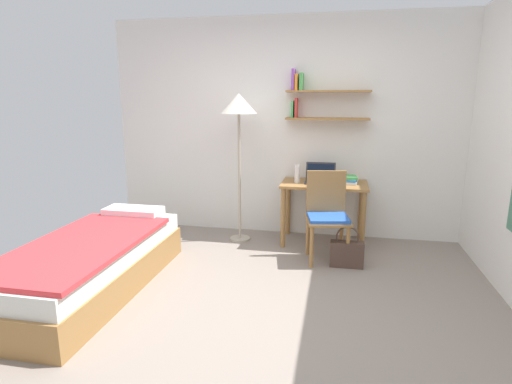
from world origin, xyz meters
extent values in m
plane|color=gray|center=(0.00, 0.00, 0.00)|extent=(5.28, 5.28, 0.00)
cube|color=white|center=(0.00, 2.02, 1.30)|extent=(4.40, 0.05, 2.60)
cube|color=#9E703D|center=(0.43, 1.89, 1.43)|extent=(0.95, 0.22, 0.02)
cube|color=#4CA856|center=(0.03, 1.91, 1.53)|extent=(0.02, 0.15, 0.18)
cube|color=#D13D38|center=(0.07, 1.92, 1.55)|extent=(0.03, 0.14, 0.22)
cube|color=#9E703D|center=(0.43, 1.89, 1.74)|extent=(0.95, 0.22, 0.02)
cube|color=purple|center=(0.03, 1.91, 1.87)|extent=(0.03, 0.17, 0.24)
cube|color=orange|center=(0.07, 1.90, 1.84)|extent=(0.03, 0.17, 0.18)
cube|color=#4CA856|center=(0.12, 1.91, 1.85)|extent=(0.04, 0.16, 0.19)
cube|color=#9E703D|center=(-1.51, 0.05, 0.14)|extent=(0.84, 2.06, 0.28)
cube|color=silver|center=(-1.51, 0.05, 0.36)|extent=(0.81, 2.00, 0.16)
cube|color=#DB383D|center=(-1.51, -0.07, 0.46)|extent=(0.86, 1.69, 0.04)
cube|color=white|center=(-1.51, 0.86, 0.49)|extent=(0.59, 0.28, 0.10)
cube|color=#9E703D|center=(0.43, 1.70, 0.70)|extent=(0.97, 0.58, 0.03)
cylinder|color=#9E703D|center=(-0.01, 1.46, 0.34)|extent=(0.06, 0.06, 0.68)
cylinder|color=#9E703D|center=(0.87, 1.46, 0.34)|extent=(0.06, 0.06, 0.68)
cylinder|color=#9E703D|center=(-0.01, 1.94, 0.34)|extent=(0.06, 0.06, 0.68)
cylinder|color=#9E703D|center=(0.87, 1.94, 0.34)|extent=(0.06, 0.06, 0.68)
cube|color=#9E703D|center=(0.50, 1.13, 0.44)|extent=(0.50, 0.49, 0.03)
cube|color=blue|center=(0.50, 1.13, 0.47)|extent=(0.46, 0.45, 0.04)
cube|color=#9E703D|center=(0.46, 1.32, 0.71)|extent=(0.41, 0.11, 0.44)
cylinder|color=#9E703D|center=(0.35, 0.93, 0.21)|extent=(0.04, 0.04, 0.43)
cylinder|color=#9E703D|center=(0.70, 1.00, 0.21)|extent=(0.04, 0.04, 0.43)
cylinder|color=#9E703D|center=(0.29, 1.27, 0.21)|extent=(0.04, 0.04, 0.43)
cylinder|color=#9E703D|center=(0.64, 1.33, 0.21)|extent=(0.04, 0.04, 0.43)
cylinder|color=#B2A893|center=(-0.55, 1.60, 0.01)|extent=(0.24, 0.24, 0.02)
cylinder|color=#B2A893|center=(-0.55, 1.60, 0.76)|extent=(0.03, 0.03, 1.47)
cone|color=silver|center=(-0.55, 1.60, 1.60)|extent=(0.40, 0.40, 0.22)
cube|color=#2D2D33|center=(0.38, 1.68, 0.72)|extent=(0.34, 0.23, 0.01)
cube|color=#2D2D33|center=(0.38, 1.77, 0.83)|extent=(0.34, 0.06, 0.21)
cube|color=black|center=(0.38, 1.77, 0.83)|extent=(0.30, 0.04, 0.18)
cylinder|color=silver|center=(0.12, 1.64, 0.82)|extent=(0.06, 0.06, 0.21)
cube|color=silver|center=(0.72, 1.73, 0.73)|extent=(0.18, 0.24, 0.03)
cube|color=#3384C6|center=(0.71, 1.73, 0.76)|extent=(0.18, 0.23, 0.03)
cube|color=#4CA856|center=(0.72, 1.72, 0.79)|extent=(0.16, 0.21, 0.03)
cube|color=#4C382D|center=(0.70, 1.02, 0.13)|extent=(0.33, 0.12, 0.26)
torus|color=#4C382D|center=(0.70, 1.02, 0.31)|extent=(0.23, 0.02, 0.23)
camera|label=1|loc=(0.57, -3.00, 1.67)|focal=29.10mm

